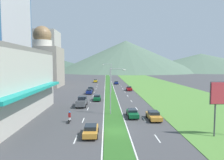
{
  "coord_description": "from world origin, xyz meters",
  "views": [
    {
      "loc": [
        -1.32,
        -27.16,
        9.23
      ],
      "look_at": [
        1.12,
        53.18,
        3.04
      ],
      "focal_mm": 32.23,
      "sensor_mm": 36.0,
      "label": 1
    }
  ],
  "objects_px": {
    "car_2": "(89,91)",
    "car_8": "(129,88)",
    "car_4": "(116,83)",
    "car_9": "(154,115)",
    "pickup_truck_0": "(82,102)",
    "car_7": "(91,130)",
    "car_0": "(96,81)",
    "car_6": "(132,113)",
    "street_lamp_near": "(112,88)",
    "street_lamp_mid": "(110,76)",
    "motorcycle_rider": "(70,118)",
    "car_5": "(91,89)",
    "car_1": "(97,98)"
  },
  "relations": [
    {
      "from": "car_6",
      "to": "car_4",
      "type": "bearing_deg",
      "value": 179.8
    },
    {
      "from": "car_6",
      "to": "car_0",
      "type": "bearing_deg",
      "value": -171.78
    },
    {
      "from": "car_1",
      "to": "car_4",
      "type": "distance_m",
      "value": 43.52
    },
    {
      "from": "car_4",
      "to": "car_5",
      "type": "height_order",
      "value": "car_5"
    },
    {
      "from": "car_8",
      "to": "car_9",
      "type": "bearing_deg",
      "value": -0.35
    },
    {
      "from": "street_lamp_mid",
      "to": "car_8",
      "type": "height_order",
      "value": "street_lamp_mid"
    },
    {
      "from": "pickup_truck_0",
      "to": "car_8",
      "type": "bearing_deg",
      "value": -27.39
    },
    {
      "from": "car_4",
      "to": "car_9",
      "type": "distance_m",
      "value": 61.54
    },
    {
      "from": "car_9",
      "to": "car_0",
      "type": "bearing_deg",
      "value": -169.43
    },
    {
      "from": "car_5",
      "to": "car_1",
      "type": "bearing_deg",
      "value": -170.57
    },
    {
      "from": "car_7",
      "to": "car_8",
      "type": "relative_size",
      "value": 0.99
    },
    {
      "from": "street_lamp_near",
      "to": "street_lamp_mid",
      "type": "xyz_separation_m",
      "value": [
        0.24,
        28.53,
        0.5
      ]
    },
    {
      "from": "car_2",
      "to": "car_5",
      "type": "xyz_separation_m",
      "value": [
        -0.07,
        6.71,
        -0.02
      ]
    },
    {
      "from": "car_8",
      "to": "street_lamp_mid",
      "type": "bearing_deg",
      "value": -52.26
    },
    {
      "from": "street_lamp_near",
      "to": "street_lamp_mid",
      "type": "distance_m",
      "value": 28.54
    },
    {
      "from": "car_4",
      "to": "car_6",
      "type": "relative_size",
      "value": 0.94
    },
    {
      "from": "car_5",
      "to": "car_8",
      "type": "xyz_separation_m",
      "value": [
        13.53,
        0.84,
        0.01
      ]
    },
    {
      "from": "car_4",
      "to": "car_9",
      "type": "bearing_deg",
      "value": 2.88
    },
    {
      "from": "car_2",
      "to": "car_1",
      "type": "bearing_deg",
      "value": -165.65
    },
    {
      "from": "car_8",
      "to": "car_2",
      "type": "bearing_deg",
      "value": -60.74
    },
    {
      "from": "car_1",
      "to": "car_4",
      "type": "height_order",
      "value": "car_1"
    },
    {
      "from": "car_5",
      "to": "car_7",
      "type": "bearing_deg",
      "value": -175.65
    },
    {
      "from": "street_lamp_near",
      "to": "motorcycle_rider",
      "type": "xyz_separation_m",
      "value": [
        -6.96,
        -5.02,
        -4.23
      ]
    },
    {
      "from": "car_6",
      "to": "car_7",
      "type": "bearing_deg",
      "value": -35.85
    },
    {
      "from": "car_6",
      "to": "car_5",
      "type": "bearing_deg",
      "value": -164.05
    },
    {
      "from": "street_lamp_mid",
      "to": "car_4",
      "type": "bearing_deg",
      "value": 83.14
    },
    {
      "from": "car_2",
      "to": "car_8",
      "type": "height_order",
      "value": "car_2"
    },
    {
      "from": "street_lamp_near",
      "to": "car_8",
      "type": "height_order",
      "value": "street_lamp_near"
    },
    {
      "from": "car_7",
      "to": "car_9",
      "type": "bearing_deg",
      "value": -53.82
    },
    {
      "from": "car_2",
      "to": "pickup_truck_0",
      "type": "bearing_deg",
      "value": 179.69
    },
    {
      "from": "pickup_truck_0",
      "to": "car_7",
      "type": "bearing_deg",
      "value": -169.78
    },
    {
      "from": "car_0",
      "to": "car_4",
      "type": "bearing_deg",
      "value": -135.15
    },
    {
      "from": "car_5",
      "to": "motorcycle_rider",
      "type": "relative_size",
      "value": 2.39
    },
    {
      "from": "car_4",
      "to": "car_7",
      "type": "xyz_separation_m",
      "value": [
        -6.85,
        -68.73,
        0.01
      ]
    },
    {
      "from": "car_4",
      "to": "car_7",
      "type": "bearing_deg",
      "value": -5.69
    },
    {
      "from": "car_9",
      "to": "car_2",
      "type": "bearing_deg",
      "value": -156.34
    },
    {
      "from": "car_7",
      "to": "pickup_truck_0",
      "type": "bearing_deg",
      "value": 10.22
    },
    {
      "from": "car_8",
      "to": "pickup_truck_0",
      "type": "xyz_separation_m",
      "value": [
        -13.57,
        -26.18,
        0.2
      ]
    },
    {
      "from": "street_lamp_near",
      "to": "motorcycle_rider",
      "type": "bearing_deg",
      "value": -144.23
    },
    {
      "from": "car_2",
      "to": "car_6",
      "type": "xyz_separation_m",
      "value": [
        9.93,
        -28.29,
        -0.07
      ]
    },
    {
      "from": "car_0",
      "to": "car_9",
      "type": "relative_size",
      "value": 0.96
    },
    {
      "from": "street_lamp_mid",
      "to": "car_6",
      "type": "xyz_separation_m",
      "value": [
        3.27,
        -30.56,
        -4.76
      ]
    },
    {
      "from": "car_6",
      "to": "car_2",
      "type": "bearing_deg",
      "value": -160.65
    },
    {
      "from": "street_lamp_mid",
      "to": "car_4",
      "type": "distance_m",
      "value": 29.57
    },
    {
      "from": "car_9",
      "to": "car_8",
      "type": "bearing_deg",
      "value": 179.65
    },
    {
      "from": "car_9",
      "to": "motorcycle_rider",
      "type": "height_order",
      "value": "motorcycle_rider"
    },
    {
      "from": "street_lamp_near",
      "to": "car_1",
      "type": "relative_size",
      "value": 1.87
    },
    {
      "from": "car_0",
      "to": "car_7",
      "type": "xyz_separation_m",
      "value": [
        3.46,
        -79.09,
        -0.04
      ]
    },
    {
      "from": "car_8",
      "to": "car_1",
      "type": "bearing_deg",
      "value": -28.6
    },
    {
      "from": "car_1",
      "to": "car_7",
      "type": "distance_m",
      "value": 25.81
    }
  ]
}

